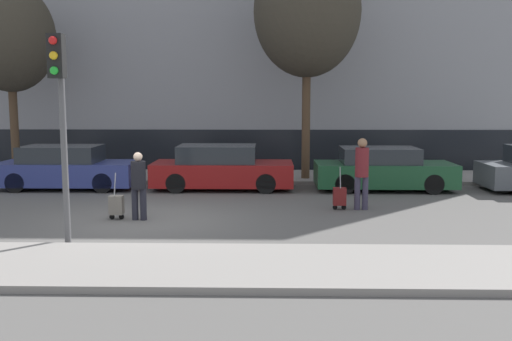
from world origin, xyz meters
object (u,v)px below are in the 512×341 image
at_px(parked_car_0, 66,169).
at_px(trolley_right, 340,197).
at_px(pedestrian_right, 362,169).
at_px(bare_tree_down_street, 10,38).
at_px(parked_car_2, 383,170).
at_px(trolley_left, 116,205).
at_px(bare_tree_near_crossing, 307,12).
at_px(parked_car_1, 221,169).
at_px(traffic_light, 60,98).
at_px(parked_bicycle, 228,166).
at_px(pedestrian_left, 139,182).

relative_size(parked_car_0, trolley_right, 3.86).
xyz_separation_m(pedestrian_right, bare_tree_down_street, (-11.15, 5.18, 3.80)).
xyz_separation_m(parked_car_2, pedestrian_right, (-1.16, -3.15, 0.42)).
height_order(trolley_left, bare_tree_near_crossing, bare_tree_near_crossing).
relative_size(parked_car_0, parked_car_1, 0.98).
height_order(pedestrian_right, bare_tree_near_crossing, bare_tree_near_crossing).
xyz_separation_m(parked_car_2, traffic_light, (-7.39, -6.94, 2.21)).
relative_size(parked_car_0, parked_bicycle, 2.40).
bearing_deg(parked_bicycle, bare_tree_down_street, -179.52).
bearing_deg(pedestrian_right, parked_car_0, 158.32).
height_order(parked_car_0, parked_car_1, parked_car_1).
bearing_deg(pedestrian_left, parked_car_0, 131.51).
bearing_deg(bare_tree_near_crossing, trolley_right, -83.49).
bearing_deg(bare_tree_near_crossing, parked_bicycle, 171.83).
bearing_deg(traffic_light, pedestrian_right, 31.29).
distance_m(parked_car_2, pedestrian_left, 7.94).
bearing_deg(traffic_light, trolley_left, 82.84).
relative_size(trolley_left, bare_tree_down_street, 0.17).
xyz_separation_m(pedestrian_right, trolley_right, (-0.55, -0.02, -0.70)).
bearing_deg(pedestrian_left, pedestrian_right, 19.41).
relative_size(pedestrian_right, trolley_right, 1.65).
bearing_deg(pedestrian_right, parked_car_1, 138.51).
relative_size(parked_car_2, bare_tree_near_crossing, 0.55).
xyz_separation_m(parked_car_1, parked_car_2, (4.99, -0.04, -0.02)).
height_order(trolley_right, parked_bicycle, trolley_right).
relative_size(trolley_left, bare_tree_near_crossing, 0.14).
xyz_separation_m(pedestrian_right, bare_tree_near_crossing, (-1.11, 4.87, 4.58)).
distance_m(parked_car_2, trolley_right, 3.61).
distance_m(parked_car_2, trolley_left, 8.37).
relative_size(parked_bicycle, bare_tree_down_street, 0.27).
height_order(pedestrian_right, trolley_right, pedestrian_right).
distance_m(pedestrian_left, bare_tree_near_crossing, 8.90).
distance_m(traffic_light, bare_tree_down_street, 10.43).
xyz_separation_m(pedestrian_right, traffic_light, (-6.23, -3.79, 1.79)).
height_order(traffic_light, bare_tree_near_crossing, bare_tree_near_crossing).
relative_size(traffic_light, bare_tree_near_crossing, 0.52).
distance_m(pedestrian_left, trolley_right, 5.03).
bearing_deg(bare_tree_near_crossing, pedestrian_right, -77.18).
height_order(pedestrian_left, bare_tree_down_street, bare_tree_down_street).
distance_m(pedestrian_left, trolley_left, 0.78).
bearing_deg(pedestrian_left, trolley_right, 20.77).
height_order(parked_car_2, bare_tree_near_crossing, bare_tree_near_crossing).
bearing_deg(trolley_right, pedestrian_right, 1.68).
height_order(parked_car_0, parked_car_2, parked_car_0).
height_order(parked_bicycle, bare_tree_down_street, bare_tree_down_street).
distance_m(parked_car_0, pedestrian_right, 9.25).
relative_size(pedestrian_left, traffic_light, 0.40).
bearing_deg(bare_tree_near_crossing, pedestrian_left, -124.44).
height_order(pedestrian_right, parked_bicycle, pedestrian_right).
bearing_deg(parked_car_0, trolley_right, -21.41).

